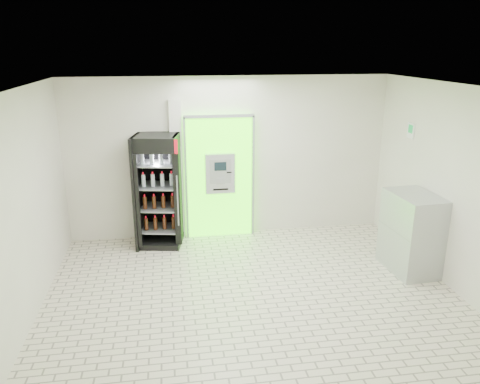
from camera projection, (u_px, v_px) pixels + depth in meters
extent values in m
plane|color=beige|center=(253.00, 296.00, 6.86)|extent=(6.00, 6.00, 0.00)
plane|color=silver|center=(229.00, 158.00, 8.76)|extent=(6.00, 0.00, 6.00)
plane|color=silver|center=(306.00, 288.00, 4.05)|extent=(6.00, 0.00, 6.00)
plane|color=silver|center=(23.00, 210.00, 5.96)|extent=(0.00, 5.00, 5.00)
plane|color=silver|center=(455.00, 189.00, 6.85)|extent=(0.00, 5.00, 5.00)
plane|color=white|center=(255.00, 87.00, 5.96)|extent=(6.00, 6.00, 0.00)
cube|color=#40F40C|center=(220.00, 177.00, 8.77)|extent=(1.20, 0.12, 2.30)
cube|color=gray|center=(219.00, 116.00, 8.36)|extent=(1.28, 0.04, 0.06)
cube|color=gray|center=(186.00, 179.00, 8.61)|extent=(0.04, 0.04, 2.30)
cube|color=gray|center=(253.00, 177.00, 8.80)|extent=(0.04, 0.04, 2.30)
cube|color=black|center=(225.00, 210.00, 8.93)|extent=(0.62, 0.01, 0.67)
cube|color=black|center=(201.00, 134.00, 8.42)|extent=(0.22, 0.01, 0.18)
cube|color=#A9ACB1|center=(220.00, 173.00, 8.64)|extent=(0.55, 0.12, 0.75)
cube|color=black|center=(220.00, 166.00, 8.53)|extent=(0.22, 0.01, 0.16)
cube|color=gray|center=(221.00, 181.00, 8.62)|extent=(0.16, 0.01, 0.12)
cube|color=black|center=(229.00, 172.00, 8.59)|extent=(0.09, 0.01, 0.02)
cube|color=black|center=(221.00, 189.00, 8.66)|extent=(0.28, 0.01, 0.03)
cube|color=silver|center=(177.00, 171.00, 8.63)|extent=(0.22, 0.10, 2.60)
cube|color=#193FB2|center=(177.00, 153.00, 8.47)|extent=(0.09, 0.01, 0.06)
cube|color=red|center=(177.00, 160.00, 8.51)|extent=(0.09, 0.01, 0.06)
cube|color=yellow|center=(177.00, 167.00, 8.55)|extent=(0.09, 0.01, 0.06)
cube|color=orange|center=(178.00, 174.00, 8.59)|extent=(0.09, 0.01, 0.06)
cube|color=red|center=(178.00, 180.00, 8.63)|extent=(0.09, 0.01, 0.06)
cube|color=black|center=(158.00, 191.00, 8.38)|extent=(0.88, 0.82, 2.03)
cube|color=black|center=(159.00, 186.00, 8.68)|extent=(0.76, 0.19, 2.03)
cube|color=#B70916|center=(155.00, 147.00, 7.79)|extent=(0.74, 0.14, 0.24)
cube|color=white|center=(155.00, 147.00, 7.78)|extent=(0.42, 0.08, 0.07)
cube|color=black|center=(161.00, 241.00, 8.67)|extent=(0.88, 0.82, 0.10)
cylinder|color=gray|center=(178.00, 201.00, 8.10)|extent=(0.03, 0.03, 0.91)
cube|color=gray|center=(160.00, 228.00, 8.59)|extent=(0.74, 0.70, 0.02)
cube|color=gray|center=(159.00, 207.00, 8.47)|extent=(0.74, 0.70, 0.02)
cube|color=gray|center=(158.00, 186.00, 8.35)|extent=(0.74, 0.70, 0.02)
cube|color=gray|center=(157.00, 164.00, 8.22)|extent=(0.74, 0.70, 0.02)
cube|color=#A9ACB1|center=(412.00, 233.00, 7.48)|extent=(0.71, 1.01, 1.29)
cube|color=gray|center=(393.00, 230.00, 7.42)|extent=(0.07, 0.94, 0.01)
cube|color=white|center=(411.00, 131.00, 7.98)|extent=(0.02, 0.22, 0.26)
cube|color=#0D923F|center=(410.00, 129.00, 7.97)|extent=(0.00, 0.14, 0.14)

